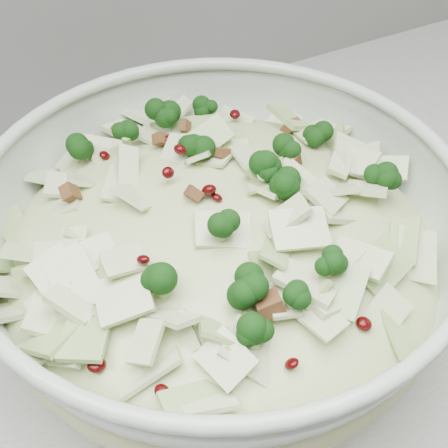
# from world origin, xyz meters

# --- Properties ---
(mixing_bowl) EXTENTS (0.50, 0.50, 0.16)m
(mixing_bowl) POSITION_xyz_m (0.38, 1.62, 0.98)
(mixing_bowl) COLOR #A6B7A6
(mixing_bowl) RESTS_ON counter
(salad) EXTENTS (0.37, 0.37, 0.16)m
(salad) POSITION_xyz_m (0.38, 1.62, 1.01)
(salad) COLOR beige
(salad) RESTS_ON mixing_bowl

